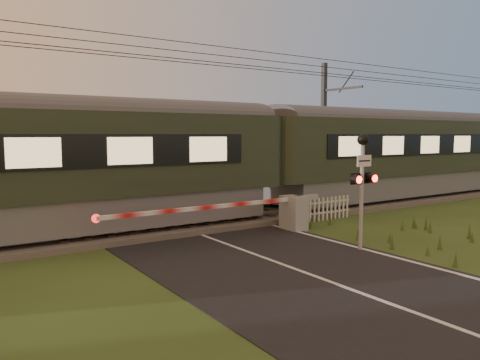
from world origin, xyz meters
TOP-DOWN VIEW (x-y plane):
  - ground at (0.00, 0.00)m, footprint 160.00×160.00m
  - road at (0.02, -0.23)m, footprint 6.00×140.00m
  - track_bed at (0.00, 6.50)m, footprint 140.00×3.40m
  - overhead_wires at (0.00, 6.50)m, footprint 120.00×0.62m
  - train at (3.54, 6.50)m, footprint 41.81×2.88m
  - boom_gate at (2.52, 3.94)m, footprint 7.50×0.85m
  - crossing_signal at (2.66, 0.88)m, footprint 0.79×0.34m
  - picket_fence at (4.54, 4.60)m, footprint 3.29×0.07m
  - catenary_mast at (8.84, 8.72)m, footprint 0.20×2.45m

SIDE VIEW (x-z plane):
  - ground at x=0.00m, z-range 0.00..0.00m
  - road at x=0.02m, z-range 0.00..0.03m
  - track_bed at x=0.00m, z-range -0.13..0.26m
  - picket_fence at x=4.54m, z-range 0.00..0.85m
  - boom_gate at x=2.52m, z-range 0.06..1.19m
  - crossing_signal at x=2.66m, z-range 0.58..3.69m
  - train at x=3.54m, z-range 0.28..4.18m
  - catenary_mast at x=8.84m, z-range 0.14..6.56m
  - overhead_wires at x=0.00m, z-range 5.41..6.04m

